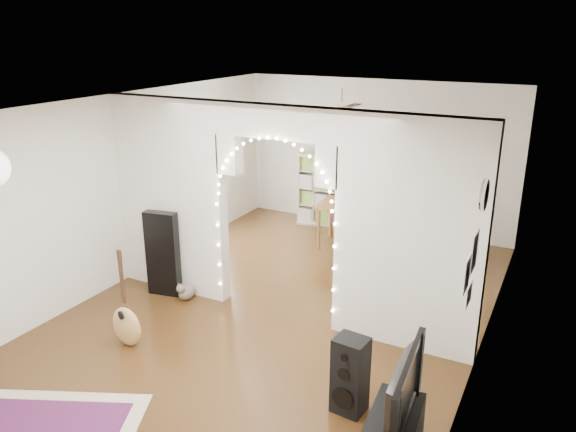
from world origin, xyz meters
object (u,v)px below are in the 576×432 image
at_px(acoustic_guitar, 125,311).
at_px(bookcase, 333,190).
at_px(dining_table, 355,209).
at_px(dining_chair_right, 412,242).
at_px(floor_speaker, 350,375).
at_px(dining_chair_left, 362,235).

bearing_deg(acoustic_guitar, bookcase, 102.26).
xyz_separation_m(dining_table, dining_chair_right, (0.95, 0.15, -0.47)).
height_order(floor_speaker, dining_chair_left, floor_speaker).
height_order(bookcase, dining_chair_right, bookcase).
relative_size(dining_table, dining_chair_right, 2.67).
bearing_deg(floor_speaker, dining_table, 116.54).
bearing_deg(acoustic_guitar, dining_table, 90.76).
xyz_separation_m(acoustic_guitar, dining_chair_left, (1.42, 4.03, -0.17)).
bearing_deg(floor_speaker, dining_chair_right, 103.62).
distance_m(acoustic_guitar, bookcase, 5.03).
relative_size(bookcase, dining_table, 1.07).
relative_size(floor_speaker, dining_table, 0.62).
distance_m(bookcase, dining_chair_left, 1.42).
bearing_deg(dining_chair_left, acoustic_guitar, -104.50).
relative_size(acoustic_guitar, dining_chair_right, 2.16).
relative_size(dining_chair_left, dining_chair_right, 1.28).
distance_m(floor_speaker, dining_table, 4.30).
bearing_deg(dining_chair_left, dining_chair_right, 21.54).
relative_size(floor_speaker, bookcase, 0.58).
xyz_separation_m(acoustic_guitar, dining_table, (1.25, 4.11, 0.24)).
distance_m(acoustic_guitar, dining_chair_right, 4.80).
bearing_deg(dining_chair_right, dining_chair_left, -179.83).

